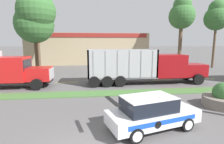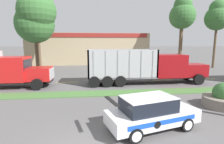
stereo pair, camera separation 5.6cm
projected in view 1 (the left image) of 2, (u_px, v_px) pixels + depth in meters
grass_verge at (87, 94)px, 14.54m from camera, size 120.00×1.73×0.06m
centre_line_3 at (15, 83)px, 18.46m from camera, size 2.40×0.14×0.01m
centre_line_4 at (67, 82)px, 19.06m from camera, size 2.40×0.14×0.01m
centre_line_5 at (116, 81)px, 19.66m from camera, size 2.40×0.14×0.01m
centre_line_6 at (162, 80)px, 20.26m from camera, size 2.40×0.14×0.01m
centre_line_7 at (205, 79)px, 20.87m from camera, size 2.40×0.14×0.01m
dump_truck_mid at (156, 68)px, 18.43m from camera, size 12.51×2.78×3.59m
rally_car at (151, 112)px, 8.49m from camera, size 4.79×2.88×1.70m
stone_planter at (223, 98)px, 11.61m from camera, size 2.53×2.53×1.64m
store_building_backdrop at (89, 48)px, 39.55m from camera, size 24.11×12.10×6.24m
tree_behind_left at (36, 7)px, 26.05m from camera, size 5.73×5.73×13.32m
tree_behind_centre at (182, 14)px, 30.81m from camera, size 4.52×4.52×12.40m
tree_behind_right at (217, 16)px, 29.44m from camera, size 4.04×4.04×11.45m
tree_behind_far_right at (34, 20)px, 26.94m from camera, size 5.94×5.94×11.67m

